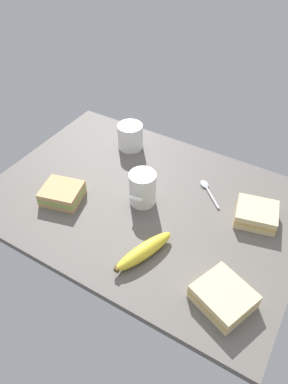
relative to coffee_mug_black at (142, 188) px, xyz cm
name	(u,v)px	position (x,y,z in cm)	size (l,w,h in cm)	color
tabletop	(144,202)	(0.04, 0.84, -6.24)	(90.00, 64.00, 2.00)	#5B5651
coffee_mug_black	(142,188)	(0.00, 0.00, 0.00)	(7.64, 9.85, 10.20)	white
coffee_mug_milky	(130,136)	(-17.38, 20.93, -0.78)	(10.29, 9.86, 8.66)	white
sandwich_main	(62,194)	(-20.46, -11.16, -3.04)	(13.05, 12.27, 4.40)	tan
sandwich_side	(256,214)	(30.51, 9.65, -3.04)	(12.90, 12.10, 4.40)	beige
sandwich_extra	(223,297)	(32.17, -18.57, -3.04)	(15.05, 14.37, 4.40)	beige
banana	(144,251)	(10.45, -16.62, -3.30)	(9.46, 17.93, 3.88)	yellow
spoon	(208,189)	(14.48, 14.04, -4.86)	(10.10, 9.92, 0.80)	silver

